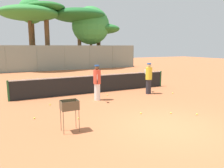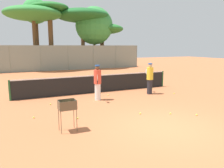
# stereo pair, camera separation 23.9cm
# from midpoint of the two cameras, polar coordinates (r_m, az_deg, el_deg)

# --- Properties ---
(ground_plane) EXTENTS (80.00, 80.00, 0.00)m
(ground_plane) POSITION_cam_midpoint_polar(r_m,az_deg,el_deg) (7.88, 13.63, -10.93)
(ground_plane) COLOR #B7663D
(tennis_net) EXTENTS (9.73, 0.10, 1.07)m
(tennis_net) POSITION_cam_midpoint_polar(r_m,az_deg,el_deg) (13.12, -4.54, 0.16)
(tennis_net) COLOR #26592D
(tennis_net) RESTS_ON ground_plane
(back_fence) EXTENTS (21.82, 0.08, 2.86)m
(back_fence) POSITION_cam_midpoint_polar(r_m,az_deg,el_deg) (25.79, -15.79, 6.52)
(back_fence) COLOR gray
(back_fence) RESTS_ON ground_plane
(tree_0) EXTENTS (4.83, 4.83, 7.81)m
(tree_0) POSITION_cam_midpoint_polar(r_m,az_deg,el_deg) (29.44, -5.83, 14.89)
(tree_0) COLOR brown
(tree_0) RESTS_ON ground_plane
(tree_1) EXTENTS (2.98, 2.98, 8.38)m
(tree_1) POSITION_cam_midpoint_polar(r_m,az_deg,el_deg) (28.79, -20.51, 17.18)
(tree_1) COLOR brown
(tree_1) RESTS_ON ground_plane
(tree_2) EXTENTS (5.79, 5.79, 5.81)m
(tree_2) POSITION_cam_midpoint_polar(r_m,az_deg,el_deg) (30.62, -3.80, 14.03)
(tree_2) COLOR brown
(tree_2) RESTS_ON ground_plane
(tree_3) EXTENTS (6.74, 6.74, 7.42)m
(tree_3) POSITION_cam_midpoint_polar(r_m,az_deg,el_deg) (29.23, -8.90, 17.10)
(tree_3) COLOR brown
(tree_3) RESTS_ON ground_plane
(tree_4) EXTENTS (6.50, 6.50, 7.24)m
(tree_4) POSITION_cam_midpoint_polar(r_m,az_deg,el_deg) (27.61, -21.06, 16.73)
(tree_4) COLOR brown
(tree_4) RESTS_ON ground_plane
(tree_5) EXTENTS (4.39, 4.39, 7.76)m
(tree_5) POSITION_cam_midpoint_polar(r_m,az_deg,el_deg) (27.71, -17.15, 17.95)
(tree_5) COLOR brown
(tree_5) RESTS_ON ground_plane
(player_white_outfit) EXTENTS (0.37, 0.92, 1.80)m
(player_white_outfit) POSITION_cam_midpoint_polar(r_m,az_deg,el_deg) (12.85, 9.04, 1.55)
(player_white_outfit) COLOR #26262D
(player_white_outfit) RESTS_ON ground_plane
(player_red_cap) EXTENTS (0.48, 0.89, 1.82)m
(player_red_cap) POSITION_cam_midpoint_polar(r_m,az_deg,el_deg) (11.20, -4.52, 0.50)
(player_red_cap) COLOR white
(player_red_cap) RESTS_ON ground_plane
(ball_cart) EXTENTS (0.56, 0.41, 1.04)m
(ball_cart) POSITION_cam_midpoint_polar(r_m,az_deg,el_deg) (7.23, -11.94, -6.07)
(ball_cart) COLOR brown
(ball_cart) RESTS_ON ground_plane
(tennis_ball_0) EXTENTS (0.07, 0.07, 0.07)m
(tennis_ball_0) POSITION_cam_midpoint_polar(r_m,az_deg,el_deg) (8.57, -9.51, -8.83)
(tennis_ball_0) COLOR #D1E54C
(tennis_ball_0) RESTS_ON ground_plane
(tennis_ball_1) EXTENTS (0.07, 0.07, 0.07)m
(tennis_ball_1) POSITION_cam_midpoint_polar(r_m,az_deg,el_deg) (10.81, -16.48, -5.16)
(tennis_ball_1) COLOR #D1E54C
(tennis_ball_1) RESTS_ON ground_plane
(tennis_ball_2) EXTENTS (0.07, 0.07, 0.07)m
(tennis_ball_2) POSITION_cam_midpoint_polar(r_m,az_deg,el_deg) (9.39, 14.41, -7.35)
(tennis_ball_2) COLOR #D1E54C
(tennis_ball_2) RESTS_ON ground_plane
(tennis_ball_3) EXTENTS (0.07, 0.07, 0.07)m
(tennis_ball_3) POSITION_cam_midpoint_polar(r_m,az_deg,el_deg) (14.58, 9.59, -1.07)
(tennis_ball_3) COLOR #D1E54C
(tennis_ball_3) RESTS_ON ground_plane
(tennis_ball_4) EXTENTS (0.07, 0.07, 0.07)m
(tennis_ball_4) POSITION_cam_midpoint_polar(r_m,az_deg,el_deg) (13.32, 15.08, -2.30)
(tennis_ball_4) COLOR #D1E54C
(tennis_ball_4) RESTS_ON ground_plane
(tennis_ball_5) EXTENTS (0.07, 0.07, 0.07)m
(tennis_ball_5) POSITION_cam_midpoint_polar(r_m,az_deg,el_deg) (9.03, -20.36, -8.34)
(tennis_ball_5) COLOR #D1E54C
(tennis_ball_5) RESTS_ON ground_plane
(tennis_ball_6) EXTENTS (0.07, 0.07, 0.07)m
(tennis_ball_6) POSITION_cam_midpoint_polar(r_m,az_deg,el_deg) (9.13, 6.82, -7.58)
(tennis_ball_6) COLOR #D1E54C
(tennis_ball_6) RESTS_ON ground_plane
(tennis_ball_7) EXTENTS (0.07, 0.07, 0.07)m
(tennis_ball_7) POSITION_cam_midpoint_polar(r_m,az_deg,el_deg) (9.54, 20.62, -7.39)
(tennis_ball_7) COLOR #D1E54C
(tennis_ball_7) RESTS_ON ground_plane
(tennis_ball_8) EXTENTS (0.07, 0.07, 0.07)m
(tennis_ball_8) POSITION_cam_midpoint_polar(r_m,az_deg,el_deg) (12.40, -1.82, -2.86)
(tennis_ball_8) COLOR #D1E54C
(tennis_ball_8) RESTS_ON ground_plane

